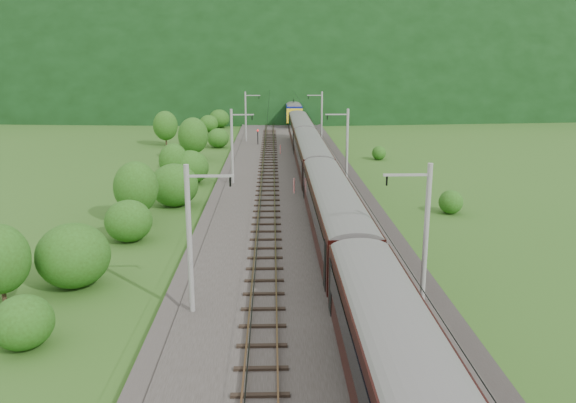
{
  "coord_description": "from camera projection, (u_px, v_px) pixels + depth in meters",
  "views": [
    {
      "loc": [
        -1.83,
        -27.9,
        13.47
      ],
      "look_at": [
        -0.66,
        14.64,
        2.6
      ],
      "focal_mm": 35.0,
      "sensor_mm": 36.0,
      "label": 1
    }
  ],
  "objects": [
    {
      "name": "hazard_post_far",
      "position": [
        294.0,
        186.0,
        56.33
      ],
      "size": [
        0.16,
        0.16,
        1.54
      ],
      "primitive_type": "cylinder",
      "color": "red",
      "rests_on": "railbed"
    },
    {
      "name": "overhead_wires",
      "position": [
        300.0,
        155.0,
        38.33
      ],
      "size": [
        4.83,
        198.0,
        0.03
      ],
      "color": "black",
      "rests_on": "ground"
    },
    {
      "name": "track_left",
      "position": [
        265.0,
        248.0,
        39.93
      ],
      "size": [
        2.4,
        220.0,
        0.27
      ],
      "color": "brown",
      "rests_on": "railbed"
    },
    {
      "name": "hazard_post_near",
      "position": [
        280.0,
        149.0,
        79.51
      ],
      "size": [
        0.14,
        0.14,
        1.33
      ],
      "primitive_type": "cylinder",
      "color": "red",
      "rests_on": "railbed"
    },
    {
      "name": "railbed",
      "position": [
        299.0,
        251.0,
        40.05
      ],
      "size": [
        14.0,
        220.0,
        0.3
      ],
      "primitive_type": "cube",
      "color": "#38332D",
      "rests_on": "ground"
    },
    {
      "name": "catenary_left",
      "position": [
        233.0,
        145.0,
        60.12
      ],
      "size": [
        2.54,
        192.28,
        8.0
      ],
      "color": "gray",
      "rests_on": "railbed"
    },
    {
      "name": "vegetation_left",
      "position": [
        146.0,
        188.0,
        50.53
      ],
      "size": [
        12.77,
        147.07,
        5.82
      ],
      "color": "#274C14",
      "rests_on": "ground"
    },
    {
      "name": "mountain_main",
      "position": [
        276.0,
        86.0,
        282.23
      ],
      "size": [
        504.0,
        360.0,
        244.0
      ],
      "primitive_type": "ellipsoid",
      "color": "black",
      "rests_on": "ground"
    },
    {
      "name": "catenary_right",
      "position": [
        346.0,
        144.0,
        60.45
      ],
      "size": [
        2.54,
        192.28,
        8.0
      ],
      "color": "gray",
      "rests_on": "railbed"
    },
    {
      "name": "mountain_ridge",
      "position": [
        64.0,
        83.0,
        317.79
      ],
      "size": [
        336.0,
        280.0,
        132.0
      ],
      "primitive_type": "ellipsoid",
      "color": "black",
      "rests_on": "ground"
    },
    {
      "name": "train",
      "position": [
        334.0,
        204.0,
        39.01
      ],
      "size": [
        3.07,
        169.6,
        5.35
      ],
      "color": "black",
      "rests_on": "ground"
    },
    {
      "name": "vegetation_right",
      "position": [
        569.0,
        316.0,
        28.01
      ],
      "size": [
        4.17,
        88.62,
        2.2
      ],
      "color": "#274C14",
      "rests_on": "ground"
    },
    {
      "name": "ground",
      "position": [
        308.0,
        315.0,
        30.4
      ],
      "size": [
        600.0,
        600.0,
        0.0
      ],
      "primitive_type": "plane",
      "color": "#2F5B1C",
      "rests_on": "ground"
    },
    {
      "name": "signal",
      "position": [
        258.0,
        136.0,
        88.27
      ],
      "size": [
        0.26,
        0.26,
        2.33
      ],
      "color": "black",
      "rests_on": "railbed"
    },
    {
      "name": "track_right",
      "position": [
        333.0,
        247.0,
        40.06
      ],
      "size": [
        2.4,
        220.0,
        0.27
      ],
      "color": "brown",
      "rests_on": "railbed"
    }
  ]
}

